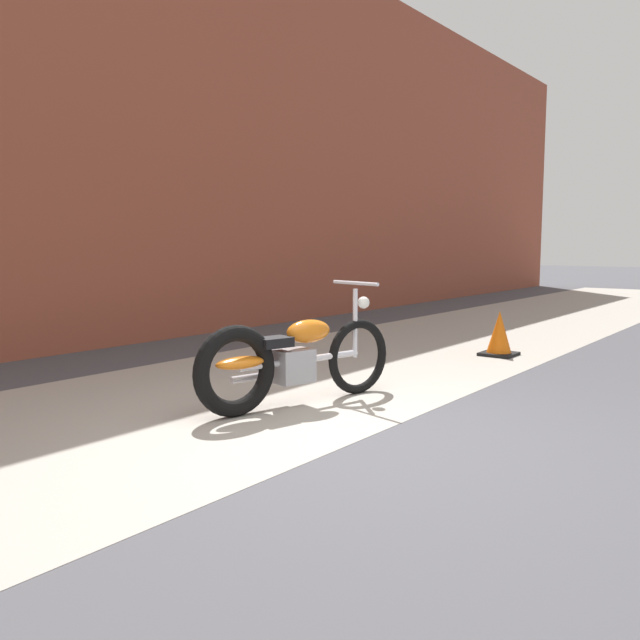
# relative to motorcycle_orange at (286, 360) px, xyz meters

# --- Properties ---
(ground_plane) EXTENTS (80.00, 80.00, 0.00)m
(ground_plane) POSITION_rel_motorcycle_orange_xyz_m (-0.48, -1.02, -0.40)
(ground_plane) COLOR #47474C
(sidewalk_slab) EXTENTS (36.00, 3.50, 0.01)m
(sidewalk_slab) POSITION_rel_motorcycle_orange_xyz_m (-0.48, 0.73, -0.40)
(sidewalk_slab) COLOR #9E998E
(sidewalk_slab) RESTS_ON ground
(motorcycle_orange) EXTENTS (1.97, 0.75, 1.03)m
(motorcycle_orange) POSITION_rel_motorcycle_orange_xyz_m (0.00, 0.00, 0.00)
(motorcycle_orange) COLOR black
(motorcycle_orange) RESTS_ON ground
(traffic_cone) EXTENTS (0.40, 0.40, 0.55)m
(traffic_cone) POSITION_rel_motorcycle_orange_xyz_m (3.54, -0.41, -0.15)
(traffic_cone) COLOR orange
(traffic_cone) RESTS_ON ground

